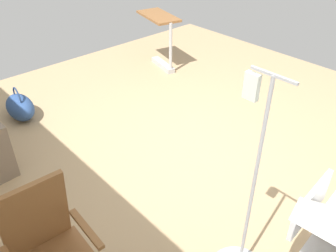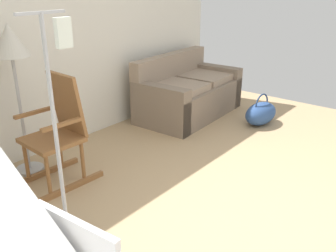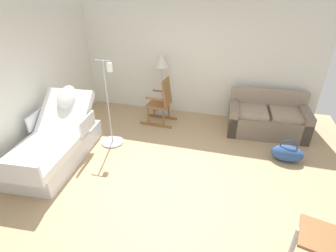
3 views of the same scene
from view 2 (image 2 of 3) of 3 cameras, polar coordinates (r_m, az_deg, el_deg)
ground_plane at (r=3.11m, az=15.78°, el=-15.20°), size 6.64×6.64×0.00m
back_wall at (r=4.29m, az=-17.58°, el=14.44°), size 5.51×0.10×2.70m
couch at (r=5.26m, az=3.13°, el=4.99°), size 1.64×0.94×0.85m
rocking_chair at (r=3.57m, az=-16.75°, el=-0.93°), size 0.78×0.52×1.05m
floor_lamp at (r=3.68m, az=-23.28°, el=10.69°), size 0.34×0.34×1.48m
duffel_bag at (r=5.09m, az=14.27°, el=1.94°), size 0.59×0.37×0.43m
iv_pole at (r=2.55m, az=-14.95°, el=-17.36°), size 0.44×0.44×1.69m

